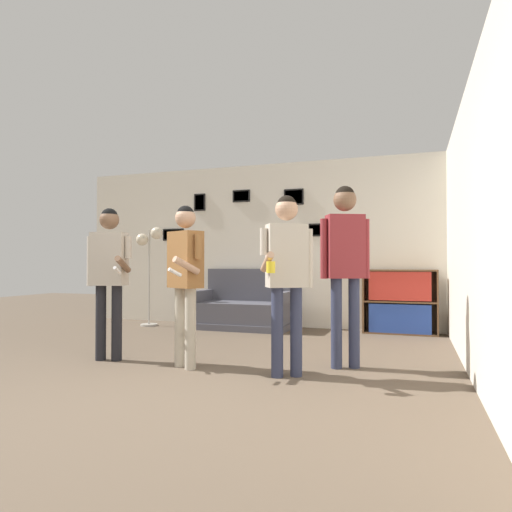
{
  "coord_description": "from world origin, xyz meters",
  "views": [
    {
      "loc": [
        2.02,
        -2.87,
        1.03
      ],
      "look_at": [
        0.28,
        2.19,
        1.12
      ],
      "focal_mm": 32.0,
      "sensor_mm": 36.0,
      "label": 1
    }
  ],
  "objects": [
    {
      "name": "person_player_foreground_left",
      "position": [
        -1.06,
        1.24,
        1.0
      ],
      "size": [
        0.54,
        0.42,
        1.63
      ],
      "color": "black",
      "rests_on": "ground_plane"
    },
    {
      "name": "person_spectator_near_bookshelf",
      "position": [
        1.38,
        1.7,
        1.13
      ],
      "size": [
        0.46,
        0.33,
        1.81
      ],
      "color": "#2D334C",
      "rests_on": "ground_plane"
    },
    {
      "name": "ground_plane",
      "position": [
        0.0,
        0.0,
        0.0
      ],
      "size": [
        20.0,
        20.0,
        0.0
      ],
      "primitive_type": "plane",
      "color": "brown"
    },
    {
      "name": "bookshelf",
      "position": [
        1.84,
        4.18,
        0.47
      ],
      "size": [
        1.06,
        0.3,
        0.95
      ],
      "color": "brown",
      "rests_on": "ground_plane"
    },
    {
      "name": "wall_back",
      "position": [
        -0.01,
        4.4,
        1.35
      ],
      "size": [
        7.4,
        0.08,
        2.7
      ],
      "color": "silver",
      "rests_on": "ground_plane"
    },
    {
      "name": "person_player_foreground_center",
      "position": [
        -0.13,
        1.19,
        0.99
      ],
      "size": [
        0.45,
        0.58,
        1.62
      ],
      "color": "#B7AD99",
      "rests_on": "ground_plane"
    },
    {
      "name": "floor_lamp",
      "position": [
        -2.14,
        3.74,
        1.27
      ],
      "size": [
        0.48,
        0.28,
        1.64
      ],
      "color": "#ADA89E",
      "rests_on": "ground_plane"
    },
    {
      "name": "person_watcher_holding_cup",
      "position": [
        0.92,
        1.17,
        1.02
      ],
      "size": [
        0.44,
        0.56,
        1.66
      ],
      "color": "#2D334C",
      "rests_on": "ground_plane"
    },
    {
      "name": "couch",
      "position": [
        -0.55,
        3.99,
        0.31
      ],
      "size": [
        1.52,
        0.8,
        0.95
      ],
      "color": "#4C4C56",
      "rests_on": "ground_plane"
    },
    {
      "name": "wall_right",
      "position": [
        2.53,
        2.19,
        1.35
      ],
      "size": [
        0.06,
        6.77,
        2.7
      ],
      "color": "silver",
      "rests_on": "ground_plane"
    }
  ]
}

